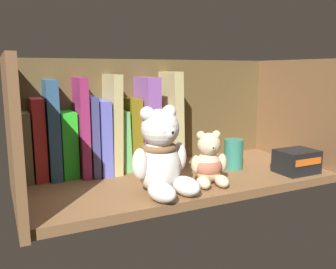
{
  "coord_description": "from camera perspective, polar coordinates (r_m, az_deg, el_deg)",
  "views": [
    {
      "loc": [
        -39.19,
        -73.51,
        27.35
      ],
      "look_at": [
        -3.47,
        0.0,
        12.44
      ],
      "focal_mm": 38.21,
      "sensor_mm": 36.0,
      "label": 1
    }
  ],
  "objects": [
    {
      "name": "shelf_board",
      "position": [
        0.87,
        2.06,
        -7.22
      ],
      "size": [
        71.58,
        31.44,
        2.0
      ],
      "primitive_type": "cube",
      "color": "brown",
      "rests_on": "ground"
    },
    {
      "name": "shelf_back_panel",
      "position": [
        0.99,
        -2.33,
        3.14
      ],
      "size": [
        73.98,
        1.2,
        29.99
      ],
      "primitive_type": "cube",
      "color": "brown",
      "rests_on": "ground"
    },
    {
      "name": "shelf_side_panel_left",
      "position": [
        0.75,
        -23.54,
        -0.07
      ],
      "size": [
        1.6,
        33.84,
        29.99
      ],
      "primitive_type": "cube",
      "color": "brown",
      "rests_on": "ground"
    },
    {
      "name": "shelf_side_panel_right",
      "position": [
        1.06,
        19.84,
        3.05
      ],
      "size": [
        1.6,
        33.84,
        29.99
      ],
      "primitive_type": "cube",
      "color": "brown",
      "rests_on": "ground"
    },
    {
      "name": "book_0",
      "position": [
        0.89,
        -21.67,
        -1.72
      ],
      "size": [
        1.72,
        10.11,
        15.95
      ],
      "primitive_type": "cube",
      "color": "brown",
      "rests_on": "shelf_board"
    },
    {
      "name": "book_1",
      "position": [
        0.88,
        -20.05,
        -0.62
      ],
      "size": [
        2.74,
        10.21,
        19.01
      ],
      "primitive_type": "cube",
      "color": "#B62828",
      "rests_on": "shelf_board"
    },
    {
      "name": "book_2",
      "position": [
        0.88,
        -18.15,
        0.85
      ],
      "size": [
        2.63,
        11.77,
        23.12
      ],
      "primitive_type": "cube",
      "color": "#2B5276",
      "rests_on": "shelf_board"
    },
    {
      "name": "book_3",
      "position": [
        0.9,
        -15.81,
        -1.37
      ],
      "size": [
        3.57,
        10.01,
        15.55
      ],
      "primitive_type": "cube",
      "color": "green",
      "rests_on": "shelf_board"
    },
    {
      "name": "book_4",
      "position": [
        0.9,
        -13.94,
        1.3
      ],
      "size": [
        2.01,
        14.1,
        23.54
      ],
      "primitive_type": "cube",
      "color": "#92265A",
      "rests_on": "shelf_board"
    },
    {
      "name": "book_5",
      "position": [
        0.9,
        -12.48,
        0.05
      ],
      "size": [
        1.73,
        14.53,
        19.19
      ],
      "primitive_type": "cube",
      "color": "#3F4178",
      "rests_on": "shelf_board"
    },
    {
      "name": "book_6",
      "position": [
        0.91,
        -10.91,
        -0.18
      ],
      "size": [
        2.6,
        14.76,
        18.04
      ],
      "primitive_type": "cube",
      "color": "#5C60C6",
      "rests_on": "shelf_board"
    },
    {
      "name": "book_7",
      "position": [
        0.91,
        -9.27,
        1.86
      ],
      "size": [
        2.73,
        14.66,
        24.26
      ],
      "primitive_type": "cube",
      "rotation": [
        0.0,
        0.02,
        0.0
      ],
      "color": "tan",
      "rests_on": "shelf_board"
    },
    {
      "name": "book_8",
      "position": [
        0.93,
        -7.65,
        -0.77
      ],
      "size": [
        2.74,
        11.24,
        15.3
      ],
      "primitive_type": "cube",
      "rotation": [
        0.0,
        -0.03,
        0.0
      ],
      "color": "#63BA61",
      "rests_on": "shelf_board"
    },
    {
      "name": "book_9",
      "position": [
        0.94,
        -5.92,
        0.27
      ],
      "size": [
        3.03,
        9.91,
        18.19
      ],
      "primitive_type": "cube",
      "color": "#756514",
      "rests_on": "shelf_board"
    },
    {
      "name": "book_10",
      "position": [
        0.94,
        -3.85,
        2.02
      ],
      "size": [
        3.53,
        14.78,
        23.46
      ],
      "primitive_type": "cube",
      "color": "#8D54A9",
      "rests_on": "shelf_board"
    },
    {
      "name": "book_11",
      "position": [
        0.97,
        -1.75,
        -0.14
      ],
      "size": [
        3.68,
        12.38,
        15.69
      ],
      "primitive_type": "cube",
      "rotation": [
        0.0,
        0.03,
        0.0
      ],
      "color": "#AD9B3B",
      "rests_on": "shelf_board"
    },
    {
      "name": "book_12",
      "position": [
        0.97,
        -0.0,
        2.67
      ],
      "size": [
        3.22,
        14.12,
        24.84
      ],
      "primitive_type": "cube",
      "rotation": [
        0.0,
        -0.03,
        0.0
      ],
      "color": "tan",
      "rests_on": "shelf_board"
    },
    {
      "name": "teddy_bear_larger",
      "position": [
        0.73,
        -1.07,
        -3.54
      ],
      "size": [
        13.52,
        14.08,
        18.17
      ],
      "color": "white",
      "rests_on": "shelf_board"
    },
    {
      "name": "teddy_bear_smaller",
      "position": [
        0.81,
        6.52,
        -4.56
      ],
      "size": [
        9.02,
        9.59,
        11.99
      ],
      "color": "beige",
      "rests_on": "shelf_board"
    },
    {
      "name": "pillar_candle",
      "position": [
        0.94,
        10.29,
        -3.03
      ],
      "size": [
        4.92,
        4.92,
        7.66
      ],
      "primitive_type": "cylinder",
      "color": "#2D7A66",
      "rests_on": "shelf_board"
    },
    {
      "name": "small_product_box",
      "position": [
        0.94,
        19.81,
        -4.05
      ],
      "size": [
        9.61,
        7.57,
        5.73
      ],
      "color": "black",
      "rests_on": "shelf_board"
    }
  ]
}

